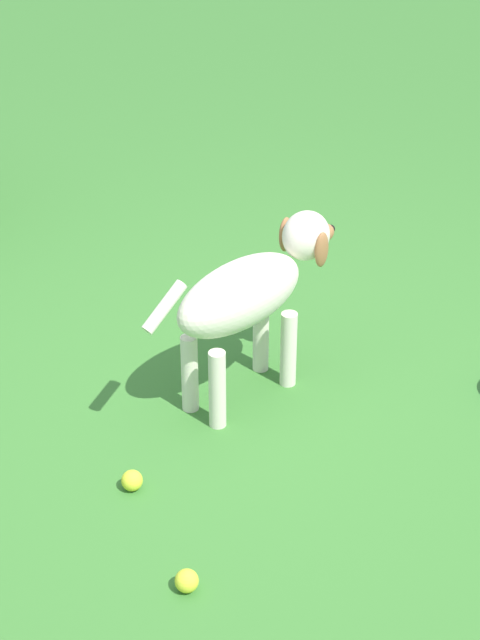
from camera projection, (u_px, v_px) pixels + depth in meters
ground at (245, 424)px, 3.46m from camera, size 14.00×14.00×0.00m
dog at (251, 292)px, 3.43m from camera, size 0.36×0.85×0.59m
tennis_ball_0 at (132, 480)px, 3.15m from camera, size 0.07×0.07×0.07m
tennis_ball_1 at (187, 581)px, 2.79m from camera, size 0.07×0.07×0.07m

